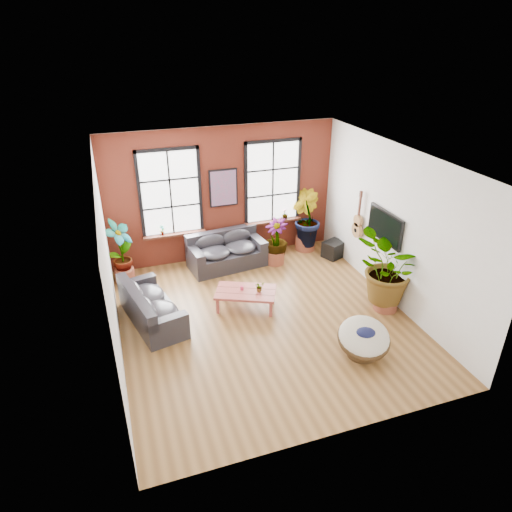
{
  "coord_description": "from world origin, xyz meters",
  "views": [
    {
      "loc": [
        -2.8,
        -7.63,
        5.71
      ],
      "look_at": [
        0.0,
        0.6,
        1.25
      ],
      "focal_mm": 32.0,
      "sensor_mm": 36.0,
      "label": 1
    }
  ],
  "objects_px": {
    "sofa_back": "(226,251)",
    "papasan_chair": "(364,339)",
    "coffee_table": "(246,293)",
    "sofa_left": "(150,307)"
  },
  "relations": [
    {
      "from": "sofa_back",
      "to": "papasan_chair",
      "type": "distance_m",
      "value": 4.62
    },
    {
      "from": "sofa_back",
      "to": "coffee_table",
      "type": "xyz_separation_m",
      "value": [
        -0.12,
        -2.07,
        -0.03
      ]
    },
    {
      "from": "sofa_back",
      "to": "sofa_left",
      "type": "xyz_separation_m",
      "value": [
        -2.21,
        -1.95,
        -0.04
      ]
    },
    {
      "from": "sofa_back",
      "to": "sofa_left",
      "type": "relative_size",
      "value": 0.95
    },
    {
      "from": "sofa_back",
      "to": "papasan_chair",
      "type": "height_order",
      "value": "sofa_back"
    },
    {
      "from": "sofa_back",
      "to": "papasan_chair",
      "type": "relative_size",
      "value": 1.64
    },
    {
      "from": "sofa_left",
      "to": "papasan_chair",
      "type": "bearing_deg",
      "value": -136.21
    },
    {
      "from": "sofa_left",
      "to": "papasan_chair",
      "type": "relative_size",
      "value": 1.72
    },
    {
      "from": "sofa_back",
      "to": "sofa_left",
      "type": "distance_m",
      "value": 2.94
    },
    {
      "from": "sofa_back",
      "to": "papasan_chair",
      "type": "bearing_deg",
      "value": -78.46
    }
  ]
}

